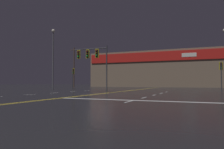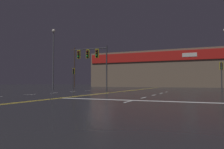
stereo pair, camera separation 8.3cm
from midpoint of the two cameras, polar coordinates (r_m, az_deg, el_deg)
name	(u,v)px [view 1 (the left image)]	position (r m, az deg, el deg)	size (l,w,h in m)	color
ground_plane	(99,94)	(21.32, -3.40, -5.08)	(200.00, 200.00, 0.00)	black
road_markings	(104,95)	(19.72, -2.17, -5.31)	(15.84, 60.00, 0.01)	gold
traffic_signal_median	(92,57)	(24.58, -5.38, 4.67)	(4.18, 0.36, 5.14)	#38383D
traffic_signal_corner_northeast	(221,70)	(30.55, 26.56, 1.12)	(0.42, 0.36, 3.69)	#38383D
traffic_signal_corner_northwest	(73,74)	(37.27, -10.21, 0.19)	(0.42, 0.36, 3.53)	#38383D
streetlight_near_right	(53,51)	(38.10, -15.20, 5.91)	(0.56, 0.56, 10.09)	#59595E
building_backdrop	(164,70)	(58.59, 13.27, 1.28)	(37.76, 10.23, 9.06)	#7A6651
utility_pole_row	(166,61)	(51.81, 13.95, 3.54)	(47.63, 0.26, 12.96)	#4C3828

